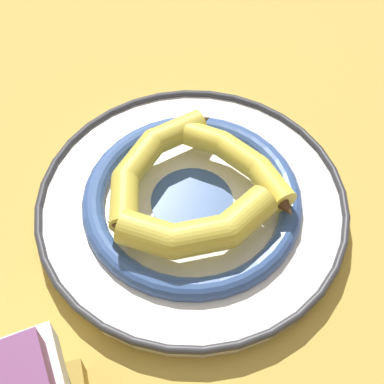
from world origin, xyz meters
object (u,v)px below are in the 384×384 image
at_px(banana_c, 239,160).
at_px(banana_b, 195,230).
at_px(decorative_bowl, 192,203).
at_px(banana_a, 149,161).

bearing_deg(banana_c, banana_b, 104.69).
bearing_deg(decorative_bowl, banana_a, 63.20).
height_order(decorative_bowl, banana_b, banana_b).
xyz_separation_m(decorative_bowl, banana_b, (-0.06, -0.01, 0.04)).
xyz_separation_m(decorative_bowl, banana_a, (0.03, 0.06, 0.04)).
relative_size(banana_a, banana_b, 1.03).
bearing_deg(banana_a, banana_b, 57.70).
distance_m(decorative_bowl, banana_a, 0.07).
height_order(banana_a, banana_c, banana_a).
distance_m(banana_a, banana_c, 0.11).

